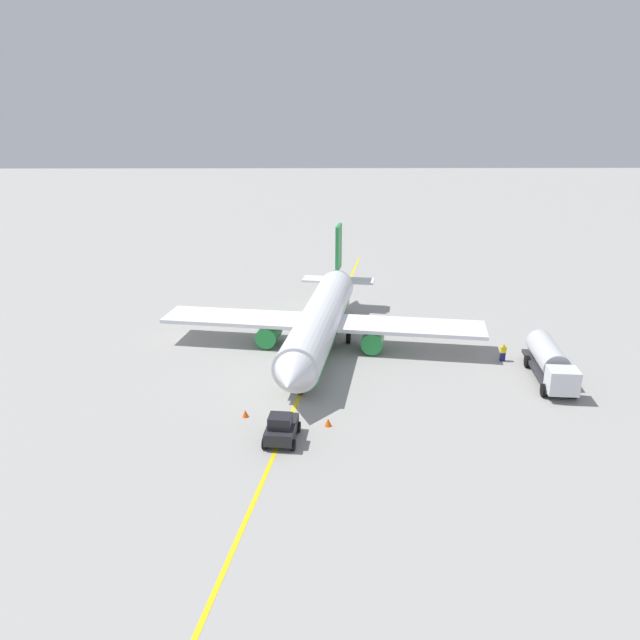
{
  "coord_description": "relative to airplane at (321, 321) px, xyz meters",
  "views": [
    {
      "loc": [
        57.3,
        -0.7,
        22.48
      ],
      "look_at": [
        0.0,
        0.0,
        3.0
      ],
      "focal_mm": 34.82,
      "sensor_mm": 36.0,
      "label": 1
    }
  ],
  "objects": [
    {
      "name": "fuel_tanker",
      "position": [
        8.19,
        19.85,
        -1.04
      ],
      "size": [
        10.2,
        3.62,
        3.15
      ],
      "color": "#2D2D33",
      "rests_on": "ground"
    },
    {
      "name": "ground_plane",
      "position": [
        0.47,
        -0.08,
        -2.76
      ],
      "size": [
        400.0,
        400.0,
        0.0
      ],
      "primitive_type": "plane",
      "color": "#9E9B96"
    },
    {
      "name": "pushback_tug",
      "position": [
        18.49,
        -3.05,
        -1.75
      ],
      "size": [
        3.82,
        2.7,
        2.2
      ],
      "color": "#232328",
      "rests_on": "ground"
    },
    {
      "name": "taxi_line_marking",
      "position": [
        0.47,
        -0.08,
        -2.75
      ],
      "size": [
        79.41,
        13.84,
        0.01
      ],
      "primitive_type": "cube",
      "rotation": [
        0.0,
        0.0,
        -0.17
      ],
      "color": "yellow",
      "rests_on": "ground"
    },
    {
      "name": "airplane",
      "position": [
        0.0,
        0.0,
        0.0
      ],
      "size": [
        32.85,
        32.29,
        9.87
      ],
      "color": "white",
      "rests_on": "ground"
    },
    {
      "name": "safety_cone_wingtip",
      "position": [
        16.34,
        0.33,
        -2.45
      ],
      "size": [
        0.55,
        0.55,
        0.61
      ],
      "primitive_type": "cone",
      "color": "#F2590F",
      "rests_on": "ground"
    },
    {
      "name": "safety_cone_nose",
      "position": [
        14.8,
        -6.01,
        -2.46
      ],
      "size": [
        0.52,
        0.52,
        0.58
      ],
      "primitive_type": "cone",
      "color": "#F2590F",
      "rests_on": "ground"
    },
    {
      "name": "refueling_worker",
      "position": [
        3.84,
        17.08,
        -1.93
      ],
      "size": [
        0.42,
        0.56,
        1.71
      ],
      "color": "navy",
      "rests_on": "ground"
    }
  ]
}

